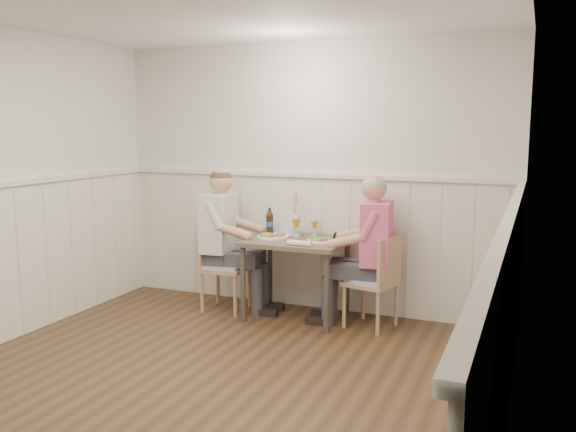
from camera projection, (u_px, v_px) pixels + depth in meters
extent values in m
plane|color=#422919|center=(189.00, 395.00, 4.11)|extent=(4.50, 4.50, 0.00)
cube|color=silver|center=(308.00, 177.00, 5.97)|extent=(4.00, 0.04, 2.60)
cube|color=silver|center=(516.00, 223.00, 3.16)|extent=(0.04, 4.50, 2.60)
cube|color=silver|center=(307.00, 242.00, 6.05)|extent=(3.98, 0.03, 1.30)
cube|color=silver|center=(506.00, 343.00, 3.26)|extent=(0.03, 4.48, 1.30)
cube|color=silver|center=(307.00, 175.00, 5.94)|extent=(3.98, 0.06, 0.04)
cube|color=silver|center=(510.00, 219.00, 3.16)|extent=(0.06, 4.48, 0.04)
cube|color=brown|center=(296.00, 242.00, 5.66)|extent=(0.91, 0.70, 0.04)
cylinder|color=#3F3833|center=(243.00, 284.00, 5.60)|extent=(0.05, 0.05, 0.71)
cylinder|color=#3F3833|center=(270.00, 270.00, 6.15)|extent=(0.05, 0.05, 0.71)
cylinder|color=#3F3833|center=(327.00, 294.00, 5.29)|extent=(0.05, 0.05, 0.71)
cylinder|color=#3F3833|center=(347.00, 278.00, 5.84)|extent=(0.05, 0.05, 0.71)
cube|color=#A77D59|center=(371.00, 283.00, 5.44)|extent=(0.48, 0.48, 0.04)
cube|color=#5C78A9|center=(371.00, 279.00, 5.44)|extent=(0.44, 0.44, 0.03)
cube|color=#A77D59|center=(389.00, 261.00, 5.30)|extent=(0.13, 0.39, 0.42)
cylinder|color=#A77D59|center=(378.00, 314.00, 5.24)|extent=(0.03, 0.03, 0.39)
cylinder|color=#A77D59|center=(344.00, 307.00, 5.44)|extent=(0.03, 0.03, 0.39)
cylinder|color=#A77D59|center=(396.00, 305.00, 5.51)|extent=(0.03, 0.03, 0.39)
cylinder|color=#A77D59|center=(363.00, 298.00, 5.71)|extent=(0.03, 0.03, 0.39)
cube|color=#A77D59|center=(226.00, 268.00, 5.95)|extent=(0.43, 0.43, 0.04)
cube|color=#5C78A9|center=(226.00, 265.00, 5.95)|extent=(0.39, 0.39, 0.03)
cube|color=#A77D59|center=(208.00, 244.00, 5.98)|extent=(0.05, 0.41, 0.43)
cylinder|color=#A77D59|center=(218.00, 284.00, 6.21)|extent=(0.03, 0.03, 0.40)
cylinder|color=#A77D59|center=(249.00, 287.00, 6.09)|extent=(0.03, 0.03, 0.40)
cylinder|color=#A77D59|center=(202.00, 293.00, 5.88)|extent=(0.03, 0.03, 0.40)
cylinder|color=#A77D59|center=(235.00, 296.00, 5.77)|extent=(0.03, 0.03, 0.40)
cube|color=#3F3F47|center=(373.00, 301.00, 5.50)|extent=(0.50, 0.46, 0.46)
cube|color=#3F3F47|center=(351.00, 269.00, 5.51)|extent=(0.47, 0.42, 0.13)
cube|color=#E26181|center=(374.00, 233.00, 5.41)|extent=(0.30, 0.47, 0.56)
sphere|color=tan|center=(375.00, 188.00, 5.35)|extent=(0.22, 0.22, 0.22)
sphere|color=#A5A5A0|center=(375.00, 184.00, 5.35)|extent=(0.21, 0.21, 0.21)
cube|color=black|center=(334.00, 230.00, 5.50)|extent=(0.03, 0.07, 0.13)
cube|color=#3F3F47|center=(222.00, 286.00, 6.02)|extent=(0.50, 0.46, 0.46)
cube|color=#3F3F47|center=(241.00, 258.00, 5.92)|extent=(0.47, 0.42, 0.13)
cube|color=silver|center=(221.00, 222.00, 5.93)|extent=(0.30, 0.48, 0.56)
sphere|color=tan|center=(220.00, 181.00, 5.87)|extent=(0.23, 0.23, 0.23)
sphere|color=#4C3828|center=(220.00, 178.00, 5.86)|extent=(0.22, 0.22, 0.22)
cylinder|color=white|center=(322.00, 241.00, 5.55)|extent=(0.27, 0.27, 0.02)
ellipsoid|color=#3F722D|center=(317.00, 237.00, 5.53)|extent=(0.13, 0.11, 0.05)
sphere|color=#9E794B|center=(329.00, 238.00, 5.53)|extent=(0.04, 0.04, 0.04)
cube|color=#9C4C53|center=(326.00, 238.00, 5.59)|extent=(0.08, 0.05, 0.01)
cylinder|color=white|center=(332.00, 238.00, 5.57)|extent=(0.06, 0.06, 0.03)
cylinder|color=white|center=(273.00, 237.00, 5.75)|extent=(0.30, 0.30, 0.02)
ellipsoid|color=#3F722D|center=(267.00, 233.00, 5.73)|extent=(0.15, 0.12, 0.06)
sphere|color=#9E794B|center=(279.00, 234.00, 5.73)|extent=(0.04, 0.04, 0.04)
cylinder|color=silver|center=(314.00, 235.00, 5.87)|extent=(0.06, 0.06, 0.01)
cylinder|color=silver|center=(314.00, 231.00, 5.86)|extent=(0.01, 0.01, 0.08)
cone|color=#C88F12|center=(314.00, 225.00, 5.85)|extent=(0.07, 0.07, 0.07)
cylinder|color=silver|center=(314.00, 220.00, 5.85)|extent=(0.07, 0.07, 0.03)
cylinder|color=silver|center=(296.00, 236.00, 5.82)|extent=(0.07, 0.07, 0.01)
cylinder|color=silver|center=(296.00, 231.00, 5.82)|extent=(0.01, 0.01, 0.09)
cone|color=#C88F12|center=(296.00, 223.00, 5.80)|extent=(0.08, 0.08, 0.08)
cylinder|color=silver|center=(296.00, 217.00, 5.79)|extent=(0.08, 0.08, 0.03)
cylinder|color=black|center=(270.00, 224.00, 5.96)|extent=(0.07, 0.07, 0.19)
cone|color=black|center=(270.00, 213.00, 5.94)|extent=(0.07, 0.07, 0.04)
cylinder|color=black|center=(270.00, 209.00, 5.94)|extent=(0.03, 0.03, 0.03)
cylinder|color=#3241AC|center=(270.00, 224.00, 5.96)|extent=(0.07, 0.07, 0.05)
cylinder|color=white|center=(299.00, 243.00, 5.36)|extent=(0.23, 0.06, 0.05)
cylinder|color=silver|center=(293.00, 230.00, 5.92)|extent=(0.05, 0.05, 0.09)
cylinder|color=tan|center=(293.00, 214.00, 5.90)|extent=(0.03, 0.03, 0.29)
cone|color=tan|center=(293.00, 196.00, 5.88)|extent=(0.04, 0.04, 0.10)
cube|color=#5C78A9|center=(285.00, 233.00, 5.97)|extent=(0.34, 0.31, 0.01)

